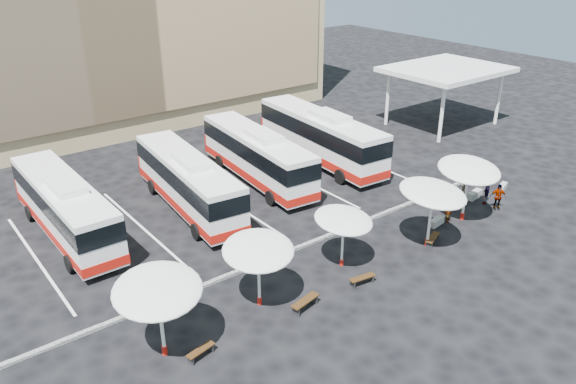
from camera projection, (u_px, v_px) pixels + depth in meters
ground at (307, 251)px, 30.73m from camera, size 120.00×120.00×0.00m
service_canopy at (447, 71)px, 49.20m from camera, size 10.00×8.00×5.20m
curb_divider at (301, 246)px, 31.06m from camera, size 34.00×0.25×0.15m
bay_lines at (229, 201)px, 36.48m from camera, size 24.15×12.00×0.01m
bus_0 at (65, 206)px, 31.52m from camera, size 2.78×11.69×3.71m
bus_1 at (188, 181)px, 34.75m from camera, size 3.64×11.96×3.73m
bus_2 at (257, 154)px, 38.79m from camera, size 3.64×12.10×3.78m
bus_3 at (320, 135)px, 42.03m from camera, size 3.67×12.93×4.05m
sunshade_0 at (158, 291)px, 21.90m from camera, size 4.48×4.51×3.72m
sunshade_1 at (258, 250)px, 25.14m from camera, size 4.27×4.29×3.43m
sunshade_2 at (344, 220)px, 28.31m from camera, size 3.84×3.87×3.15m
sunshade_3 at (433, 193)px, 29.90m from camera, size 4.80×4.83×3.81m
sunshade_4 at (469, 170)px, 32.82m from camera, size 4.57×4.60×3.82m
wood_bench_0 at (201, 351)px, 22.92m from camera, size 1.37×0.61×0.41m
wood_bench_1 at (305, 302)px, 25.86m from camera, size 1.67×0.73×0.49m
wood_bench_2 at (362, 279)px, 27.70m from camera, size 1.45×0.59×0.43m
wood_bench_3 at (433, 239)px, 31.34m from camera, size 1.45×0.85×0.43m
conc_bench_0 at (437, 222)px, 33.42m from camera, size 1.18×0.55×0.43m
conc_bench_1 at (453, 204)px, 35.55m from camera, size 1.30×0.58×0.47m
conc_bench_2 at (475, 195)px, 36.83m from camera, size 1.33×0.59×0.48m
conc_bench_3 at (503, 187)px, 38.03m from camera, size 1.15×0.68×0.41m
passenger_0 at (450, 207)px, 33.58m from camera, size 0.83×0.74×1.90m
passenger_1 at (464, 186)px, 36.82m from camera, size 0.87×0.75×1.54m
passenger_2 at (498, 197)px, 35.09m from camera, size 1.03×0.96×1.70m
passenger_3 at (485, 191)px, 35.81m from camera, size 1.29×1.17×1.74m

